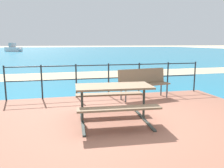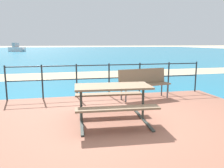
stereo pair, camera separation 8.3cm
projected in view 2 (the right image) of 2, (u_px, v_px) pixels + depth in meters
The scene contains 8 objects.
ground_plane at pixel (133, 125), 4.73m from camera, with size 240.00×240.00×0.00m, color beige.
patio_paving at pixel (133, 124), 4.73m from camera, with size 6.40×5.20×0.06m, color #935B47.
sea_water at pixel (70, 52), 43.21m from camera, with size 90.00×90.00×0.01m, color teal.
beach_strip at pixel (90, 75), 12.12m from camera, with size 54.00×2.59×0.01m, color tan.
picnic_table at pixel (113, 94), 4.69m from camera, with size 1.61×1.53×0.76m.
park_bench at pixel (144, 81), 6.70m from camera, with size 1.58×0.68×0.86m.
railing_fence at pixel (109, 76), 6.98m from camera, with size 5.94×0.04×1.00m.
boat_near at pixel (17, 49), 43.29m from camera, with size 3.61×3.31×1.64m.
Camera 2 is at (-1.37, -4.31, 1.68)m, focal length 36.69 mm.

